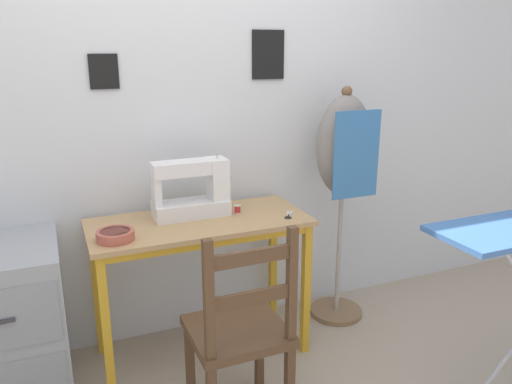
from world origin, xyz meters
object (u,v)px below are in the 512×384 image
(thread_spool_near_machine, at_px, (237,209))
(wooden_chair, at_px, (240,334))
(scissors, at_px, (289,216))
(sewing_machine, at_px, (195,190))
(dress_form, at_px, (344,158))
(filing_cabinet, at_px, (11,324))
(fabric_bowl, at_px, (115,235))

(thread_spool_near_machine, height_order, wooden_chair, wooden_chair)
(scissors, bearing_deg, sewing_machine, 154.82)
(sewing_machine, height_order, scissors, sewing_machine)
(wooden_chair, bearing_deg, dress_form, 36.20)
(sewing_machine, relative_size, scissors, 3.51)
(thread_spool_near_machine, relative_size, filing_cabinet, 0.06)
(scissors, relative_size, filing_cabinet, 0.15)
(scissors, xyz_separation_m, filing_cabinet, (-1.35, 0.14, -0.39))
(fabric_bowl, xyz_separation_m, scissors, (0.87, -0.01, -0.02))
(scissors, height_order, dress_form, dress_form)
(scissors, distance_m, dress_form, 0.53)
(scissors, bearing_deg, fabric_bowl, 179.26)
(dress_form, bearing_deg, filing_cabinet, -178.42)
(fabric_bowl, xyz_separation_m, filing_cabinet, (-0.48, 0.13, -0.41))
(sewing_machine, distance_m, dress_form, 0.88)
(scissors, distance_m, wooden_chair, 0.72)
(filing_cabinet, bearing_deg, dress_form, 1.58)
(fabric_bowl, relative_size, wooden_chair, 0.18)
(sewing_machine, distance_m, thread_spool_near_machine, 0.25)
(sewing_machine, height_order, fabric_bowl, sewing_machine)
(thread_spool_near_machine, bearing_deg, dress_form, 2.57)
(fabric_bowl, height_order, filing_cabinet, fabric_bowl)
(fabric_bowl, height_order, scissors, fabric_bowl)
(fabric_bowl, relative_size, filing_cabinet, 0.23)
(fabric_bowl, bearing_deg, wooden_chair, -48.63)
(fabric_bowl, relative_size, scissors, 1.49)
(fabric_bowl, bearing_deg, scissors, -0.74)
(scissors, xyz_separation_m, wooden_chair, (-0.45, -0.46, -0.31))
(sewing_machine, relative_size, dress_form, 0.29)
(filing_cabinet, bearing_deg, scissors, -5.87)
(fabric_bowl, xyz_separation_m, thread_spool_near_machine, (0.65, 0.15, -0.00))
(fabric_bowl, distance_m, filing_cabinet, 0.65)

